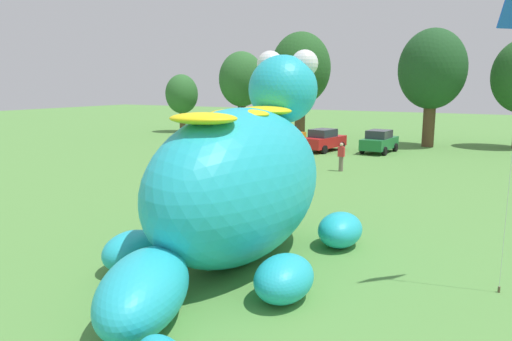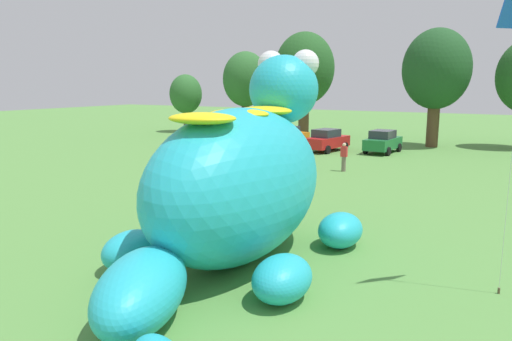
{
  "view_description": "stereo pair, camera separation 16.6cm",
  "coord_description": "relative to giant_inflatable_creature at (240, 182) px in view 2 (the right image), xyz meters",
  "views": [
    {
      "loc": [
        7.86,
        -11.12,
        5.15
      ],
      "look_at": [
        0.8,
        1.76,
        2.49
      ],
      "focal_mm": 33.61,
      "sensor_mm": 36.0,
      "label": 1
    },
    {
      "loc": [
        8.01,
        -11.04,
        5.15
      ],
      "look_at": [
        0.8,
        1.76,
        2.49
      ],
      "focal_mm": 33.61,
      "sensor_mm": 36.0,
      "label": 2
    }
  ],
  "objects": [
    {
      "name": "tree_far_left",
      "position": [
        -24.93,
        29.83,
        1.72
      ],
      "size": [
        3.47,
        3.47,
        6.16
      ],
      "color": "brown",
      "rests_on": "ground"
    },
    {
      "name": "tree_centre_left",
      "position": [
        0.51,
        29.76,
        3.95
      ],
      "size": [
        5.39,
        5.39,
        9.57
      ],
      "color": "brown",
      "rests_on": "ground"
    },
    {
      "name": "ground_plane",
      "position": [
        -0.82,
        -0.74,
        -2.31
      ],
      "size": [
        160.0,
        160.0,
        0.0
      ],
      "primitive_type": "plane",
      "color": "#568E42"
    },
    {
      "name": "tree_left",
      "position": [
        -18.93,
        32.33,
        3.25
      ],
      "size": [
        4.79,
        4.79,
        8.5
      ],
      "color": "brown",
      "rests_on": "ground"
    },
    {
      "name": "spectator_near_inflatable",
      "position": [
        -2.07,
        15.3,
        -1.46
      ],
      "size": [
        0.38,
        0.26,
        1.71
      ],
      "color": "#726656",
      "rests_on": "ground"
    },
    {
      "name": "tree_mid_left",
      "position": [
        -11.34,
        30.35,
        4.18
      ],
      "size": [
        5.59,
        5.59,
        9.92
      ],
      "color": "brown",
      "rests_on": "ground"
    },
    {
      "name": "car_orange",
      "position": [
        -9.96,
        23.8,
        -1.45
      ],
      "size": [
        2.58,
        4.37,
        1.72
      ],
      "color": "orange",
      "rests_on": "ground"
    },
    {
      "name": "car_red",
      "position": [
        -6.1,
        22.97,
        -1.45
      ],
      "size": [
        2.53,
        4.35,
        1.72
      ],
      "color": "red",
      "rests_on": "ground"
    },
    {
      "name": "car_green",
      "position": [
        -2.1,
        24.21,
        -1.45
      ],
      "size": [
        2.18,
        4.22,
        1.72
      ],
      "color": "#1E7238",
      "rests_on": "ground"
    },
    {
      "name": "giant_inflatable_creature",
      "position": [
        0.0,
        0.0,
        0.0
      ],
      "size": [
        6.83,
        12.1,
        6.32
      ],
      "color": "#23B2C6",
      "rests_on": "ground"
    }
  ]
}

